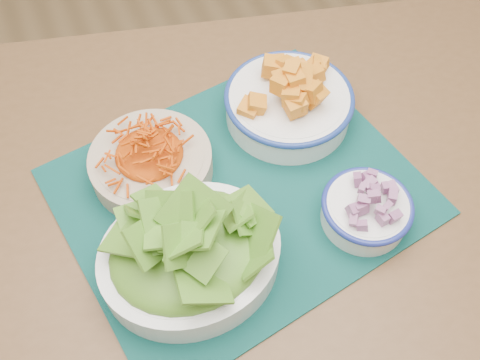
# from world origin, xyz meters

# --- Properties ---
(ground) EXTENTS (4.00, 4.00, 0.00)m
(ground) POSITION_xyz_m (0.00, 0.00, 0.00)
(ground) COLOR #A07C4D
(ground) RESTS_ON ground
(table) EXTENTS (1.36, 1.07, 0.75)m
(table) POSITION_xyz_m (-0.08, -0.16, 0.65)
(table) COLOR brown
(table) RESTS_ON ground
(placemat) EXTENTS (0.59, 0.51, 0.00)m
(placemat) POSITION_xyz_m (-0.08, -0.17, 0.75)
(placemat) COLOR #052B29
(placemat) RESTS_ON table
(carrot_bowl) EXTENTS (0.20, 0.20, 0.07)m
(carrot_bowl) POSITION_xyz_m (-0.20, -0.08, 0.79)
(carrot_bowl) COLOR #BDA88C
(carrot_bowl) RESTS_ON placemat
(squash_bowl) EXTENTS (0.27, 0.27, 0.10)m
(squash_bowl) POSITION_xyz_m (0.05, -0.06, 0.80)
(squash_bowl) COLOR white
(squash_bowl) RESTS_ON placemat
(lettuce_bowl) EXTENTS (0.25, 0.21, 0.12)m
(lettuce_bowl) POSITION_xyz_m (-0.20, -0.26, 0.81)
(lettuce_bowl) COLOR white
(lettuce_bowl) RESTS_ON placemat
(onion_bowl) EXTENTS (0.17, 0.17, 0.07)m
(onion_bowl) POSITION_xyz_m (0.07, -0.29, 0.79)
(onion_bowl) COLOR white
(onion_bowl) RESTS_ON placemat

